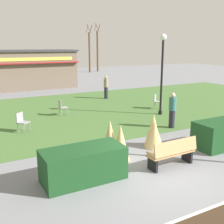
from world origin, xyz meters
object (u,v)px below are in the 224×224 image
(trash_bin, at_px, (75,170))
(cafe_chair_east, at_px, (62,106))
(cafe_chair_north, at_px, (22,121))
(tree_right_bg, at_px, (90,51))
(person_strolling, at_px, (172,110))
(park_bench, at_px, (172,153))
(tree_left_bg, at_px, (98,50))
(lamppost_mid, at_px, (162,65))
(food_kiosk, at_px, (18,70))
(cafe_chair_center, at_px, (157,100))
(person_standing, at_px, (106,87))
(parked_car_center_slot, at_px, (34,72))

(trash_bin, xyz_separation_m, cafe_chair_east, (2.28, 7.88, 0.08))
(cafe_chair_north, relative_size, tree_right_bg, 0.13)
(person_strolling, bearing_deg, cafe_chair_north, -148.24)
(park_bench, height_order, tree_left_bg, tree_left_bg)
(park_bench, bearing_deg, cafe_chair_north, 119.50)
(park_bench, bearing_deg, lamppost_mid, 54.83)
(food_kiosk, distance_m, cafe_chair_east, 11.44)
(person_strolling, relative_size, tree_left_bg, 0.24)
(food_kiosk, relative_size, cafe_chair_center, 11.57)
(park_bench, relative_size, lamppost_mid, 0.38)
(trash_bin, xyz_separation_m, person_strolling, (6.10, 3.07, 0.41))
(food_kiosk, xyz_separation_m, cafe_chair_north, (-2.35, -13.44, -1.21))
(lamppost_mid, distance_m, tree_left_bg, 27.74)
(lamppost_mid, height_order, tree_right_bg, tree_right_bg)
(cafe_chair_north, relative_size, person_standing, 0.53)
(park_bench, relative_size, tree_right_bg, 0.25)
(cafe_chair_center, bearing_deg, tree_left_bg, 72.27)
(park_bench, height_order, person_strolling, person_strolling)
(lamppost_mid, xyz_separation_m, person_standing, (-0.48, 5.82, -1.93))
(park_bench, xyz_separation_m, person_standing, (3.62, 11.63, 0.38))
(cafe_chair_east, xyz_separation_m, person_standing, (4.54, 3.38, 0.33))
(cafe_chair_north, xyz_separation_m, person_strolling, (6.42, -2.75, 0.33))
(park_bench, bearing_deg, trash_bin, 173.33)
(trash_bin, bearing_deg, lamppost_mid, 36.74)
(cafe_chair_center, bearing_deg, lamppost_mid, -118.83)
(cafe_chair_center, distance_m, tree_left_bg, 26.44)
(lamppost_mid, bearing_deg, tree_right_bg, 74.64)
(cafe_chair_center, xyz_separation_m, person_standing, (-1.18, 4.54, 0.33))
(tree_right_bg, bearing_deg, parked_car_center_slot, -160.06)
(trash_bin, bearing_deg, cafe_chair_center, 40.04)
(lamppost_mid, distance_m, person_standing, 6.15)
(lamppost_mid, xyz_separation_m, tree_right_bg, (6.97, 25.39, 0.20))
(tree_left_bg, distance_m, tree_right_bg, 1.99)
(trash_bin, xyz_separation_m, tree_right_bg, (14.26, 30.83, 2.54))
(cafe_chair_north, height_order, parked_car_center_slot, parked_car_center_slot)
(lamppost_mid, relative_size, food_kiosk, 0.43)
(cafe_chair_center, bearing_deg, person_strolling, -117.38)
(cafe_chair_east, bearing_deg, tree_left_bg, 60.11)
(cafe_chair_east, height_order, parked_car_center_slot, parked_car_center_slot)
(food_kiosk, relative_size, cafe_chair_east, 11.57)
(cafe_chair_east, relative_size, person_standing, 0.53)
(cafe_chair_east, bearing_deg, tree_right_bg, 62.41)
(tree_left_bg, bearing_deg, person_standing, -114.14)
(person_strolling, relative_size, parked_car_center_slot, 0.40)
(park_bench, relative_size, person_standing, 1.01)
(cafe_chair_east, distance_m, tree_left_bg, 27.68)
(park_bench, bearing_deg, parked_car_center_slot, 85.64)
(lamppost_mid, relative_size, cafe_chair_north, 5.01)
(cafe_chair_north, bearing_deg, lamppost_mid, -2.85)
(cafe_chair_north, bearing_deg, tree_left_bg, 57.84)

